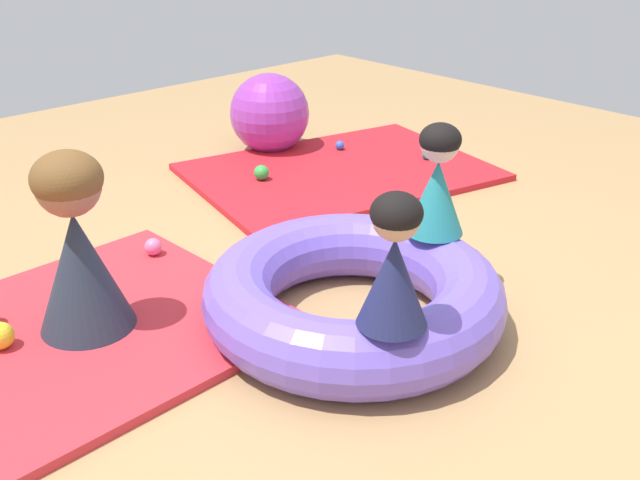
# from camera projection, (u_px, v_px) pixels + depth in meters

# --- Properties ---
(ground_plane) EXTENTS (8.00, 8.00, 0.00)m
(ground_plane) POSITION_uv_depth(u_px,v_px,m) (320.00, 322.00, 3.14)
(ground_plane) COLOR tan
(gym_mat_center_rear) EXTENTS (2.05, 1.66, 0.04)m
(gym_mat_center_rear) POSITION_uv_depth(u_px,v_px,m) (339.00, 172.00, 4.75)
(gym_mat_center_rear) COLOR red
(gym_mat_center_rear) RESTS_ON ground
(gym_mat_front) EXTENTS (1.43, 1.33, 0.04)m
(gym_mat_front) POSITION_uv_depth(u_px,v_px,m) (90.00, 329.00, 3.05)
(gym_mat_front) COLOR red
(gym_mat_front) RESTS_ON ground
(inflatable_cushion) EXTENTS (1.24, 1.24, 0.29)m
(inflatable_cushion) POSITION_uv_depth(u_px,v_px,m) (353.00, 295.00, 3.05)
(inflatable_cushion) COLOR #7056D1
(inflatable_cushion) RESTS_ON ground
(child_in_navy) EXTENTS (0.28, 0.28, 0.48)m
(child_in_navy) POSITION_uv_depth(u_px,v_px,m) (394.00, 263.00, 2.47)
(child_in_navy) COLOR navy
(child_in_navy) RESTS_ON inflatable_cushion
(child_in_teal) EXTENTS (0.25, 0.25, 0.49)m
(child_in_teal) POSITION_uv_depth(u_px,v_px,m) (437.00, 181.00, 3.16)
(child_in_teal) COLOR teal
(child_in_teal) RESTS_ON inflatable_cushion
(adult_seated) EXTENTS (0.46, 0.46, 0.75)m
(adult_seated) POSITION_uv_depth(u_px,v_px,m) (77.00, 245.00, 2.89)
(adult_seated) COLOR #232D3D
(adult_seated) RESTS_ON gym_mat_front
(play_ball_yellow) EXTENTS (0.11, 0.11, 0.11)m
(play_ball_yellow) POSITION_uv_depth(u_px,v_px,m) (0.00, 336.00, 2.87)
(play_ball_yellow) COLOR yellow
(play_ball_yellow) RESTS_ON gym_mat_front
(play_ball_blue) EXTENTS (0.06, 0.06, 0.06)m
(play_ball_blue) POSITION_uv_depth(u_px,v_px,m) (340.00, 145.00, 5.08)
(play_ball_blue) COLOR blue
(play_ball_blue) RESTS_ON gym_mat_center_rear
(play_ball_green) EXTENTS (0.09, 0.09, 0.09)m
(play_ball_green) POSITION_uv_depth(u_px,v_px,m) (261.00, 173.00, 4.54)
(play_ball_green) COLOR green
(play_ball_green) RESTS_ON gym_mat_center_rear
(play_ball_teal) EXTENTS (0.07, 0.07, 0.07)m
(play_ball_teal) POSITION_uv_depth(u_px,v_px,m) (427.00, 154.00, 4.90)
(play_ball_teal) COLOR teal
(play_ball_teal) RESTS_ON gym_mat_center_rear
(play_ball_pink) EXTENTS (0.09, 0.09, 0.09)m
(play_ball_pink) POSITION_uv_depth(u_px,v_px,m) (153.00, 247.00, 3.61)
(play_ball_pink) COLOR pink
(play_ball_pink) RESTS_ON gym_mat_front
(exercise_ball_large) EXTENTS (0.54, 0.54, 0.54)m
(exercise_ball_large) POSITION_uv_depth(u_px,v_px,m) (270.00, 113.00, 5.07)
(exercise_ball_large) COLOR purple
(exercise_ball_large) RESTS_ON ground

